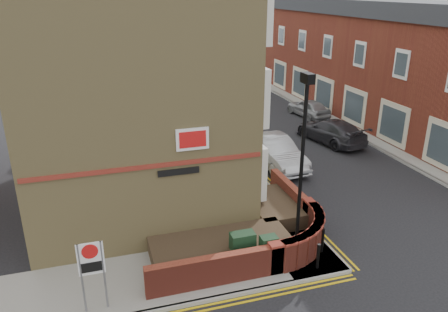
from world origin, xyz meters
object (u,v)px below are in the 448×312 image
at_px(utility_cabinet_large, 242,249).
at_px(zone_sign, 91,264).
at_px(silver_car_near, 274,152).
at_px(lamppost, 301,170).

distance_m(utility_cabinet_large, zone_sign, 4.86).
distance_m(utility_cabinet_large, silver_car_near, 9.15).
xyz_separation_m(lamppost, utility_cabinet_large, (-1.90, 0.10, -2.62)).
xyz_separation_m(lamppost, zone_sign, (-6.60, -0.70, -1.70)).
bearing_deg(zone_sign, lamppost, 6.07).
relative_size(utility_cabinet_large, zone_sign, 0.55).
height_order(lamppost, silver_car_near, lamppost).
bearing_deg(utility_cabinet_large, lamppost, -3.01).
distance_m(lamppost, zone_sign, 6.85).
relative_size(lamppost, silver_car_near, 1.32).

